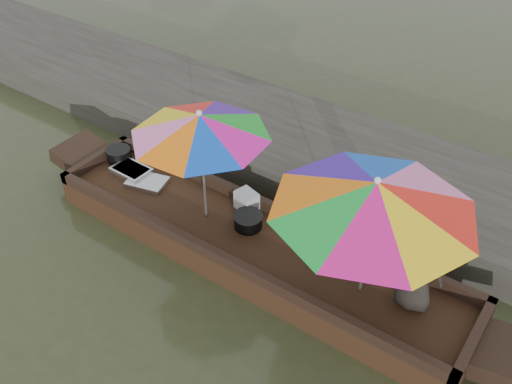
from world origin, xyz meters
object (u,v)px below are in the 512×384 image
Objects in this scene: boat_hull at (251,248)px; umbrella_bow at (203,167)px; tray_crayfish at (131,171)px; charcoal_grill at (248,221)px; cooking_pot at (119,155)px; supply_bag at (247,201)px; vendor at (419,269)px; umbrella_stern at (368,238)px; tray_scallop at (147,182)px.

umbrella_bow is (-0.71, 0.00, 0.95)m from boat_hull.
tray_crayfish is 1.50× the size of charcoal_grill.
supply_bag is at bearing 4.45° from cooking_pot.
umbrella_stern is at bearing 12.07° from vendor.
umbrella_bow is at bearing -7.88° from cooking_pot.
tray_crayfish is at bearing 172.52° from tray_scallop.
cooking_pot reaches higher than charcoal_grill.
tray_scallop is 1.49m from supply_bag.
cooking_pot is 1.98m from umbrella_bow.
tray_crayfish reaches higher than boat_hull.
charcoal_grill is at bearing 2.75° from tray_scallop.
umbrella_bow is at bearing -4.47° from tray_crayfish.
vendor reaches higher than tray_crayfish.
supply_bag is at bearing 51.54° from umbrella_bow.
boat_hull is 5.29× the size of vendor.
umbrella_stern reaches higher than charcoal_grill.
boat_hull is at bearing -48.33° from supply_bag.
boat_hull is at bearing 0.98° from vendor.
supply_bag is at bearing 9.85° from tray_crayfish.
umbrella_bow is at bearing -0.10° from vendor.
umbrella_bow is 2.20m from umbrella_stern.
tray_scallop is 0.32× the size of umbrella_bow.
charcoal_grill is 1.79m from umbrella_stern.
boat_hull is at bearing -3.00° from tray_crayfish.
vendor is (2.18, 0.00, 0.45)m from charcoal_grill.
charcoal_grill is at bearing -3.19° from vendor.
supply_bag is (1.44, 0.36, 0.10)m from tray_scallop.
tray_crayfish is at bearing 177.00° from boat_hull.
cooking_pot is 0.41m from tray_crayfish.
umbrella_stern reaches higher than vendor.
cooking_pot is 0.67× the size of tray_scallop.
boat_hull is 2.18m from tray_crayfish.
cooking_pot is (-2.55, 0.25, 0.27)m from boat_hull.
boat_hull is 3.36× the size of umbrella_bow.
boat_hull is 2.58m from cooking_pot.
tray_crayfish is at bearing -170.15° from supply_bag.
vendor reaches higher than boat_hull.
tray_crayfish is 4.22m from vendor.
tray_crayfish is at bearing 175.53° from umbrella_bow.
charcoal_grill reaches higher than boat_hull.
charcoal_grill is (1.66, 0.08, 0.05)m from tray_scallop.
charcoal_grill is 0.17× the size of umbrella_stern.
supply_bag is at bearing -9.74° from vendor.
charcoal_grill is 2.23m from vendor.
supply_bag is (-0.22, 0.28, 0.05)m from charcoal_grill.
boat_hull is 15.75× the size of cooking_pot.
cooking_pot is 4.60m from vendor.
boat_hull is at bearing 180.00° from umbrella_stern.
tray_scallop is 0.50× the size of vendor.
charcoal_grill reaches higher than tray_crayfish.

